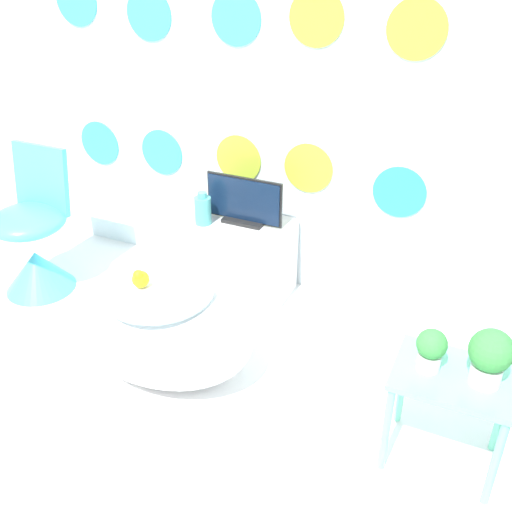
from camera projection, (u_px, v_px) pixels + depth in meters
The scene contains 11 objects.
ground_plane at pixel (39, 480), 2.43m from camera, with size 12.00×12.00×0.00m, color white.
wall_back_dotted at pixel (233, 61), 3.22m from camera, with size 4.53×0.05×2.60m.
bathtub at pixel (162, 329), 2.91m from camera, with size 0.93×0.64×0.48m.
rubber_duck at pixel (140, 278), 2.77m from camera, with size 0.08×0.09×0.10m.
chair at pixel (35, 246), 3.53m from camera, with size 0.43×0.43×0.86m.
tv_cabinet at pixel (245, 257), 3.52m from camera, with size 0.53×0.35×0.47m.
tv at pixel (244, 203), 3.34m from camera, with size 0.45×0.12×0.27m.
vase at pixel (203, 210), 3.35m from camera, with size 0.09×0.09×0.19m.
side_table at pixel (452, 391), 2.35m from camera, with size 0.46×0.35×0.46m.
potted_plant_left at pixel (431, 349), 2.28m from camera, with size 0.12×0.12×0.18m.
potted_plant_right at pixel (490, 355), 2.20m from camera, with size 0.17×0.17×0.24m.
Camera 1 is at (1.48, -1.13, 2.01)m, focal length 42.00 mm.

